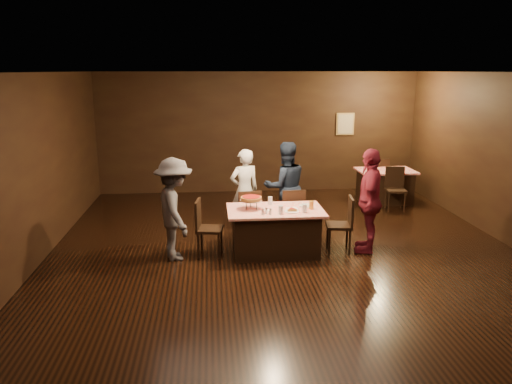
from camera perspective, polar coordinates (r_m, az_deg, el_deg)
The scene contains 23 objects.
room at distance 7.62m, azimuth 4.10°, elevation 6.99°, with size 10.00×10.04×3.02m.
main_table at distance 8.45m, azimuth 2.19°, elevation -4.49°, with size 1.60×1.00×0.77m, color red.
back_table at distance 12.08m, azimuth 14.50°, elevation 0.66°, with size 1.30×0.90×0.77m, color red.
chair_far_left at distance 9.10m, azimuth -0.92°, elevation -2.55°, with size 0.42×0.42×0.95m, color black.
chair_far_right at distance 9.19m, azimuth 4.06°, elevation -2.42°, with size 0.42×0.42×0.95m, color black.
chair_end_left at distance 8.36m, azimuth -5.32°, elevation -4.11°, with size 0.42×0.42×0.95m, color black.
chair_end_right at distance 8.64m, azimuth 9.47°, elevation -3.65°, with size 0.42×0.42×0.95m, color black.
chair_back_near at distance 11.42m, azimuth 15.69°, elevation 0.31°, with size 0.42×0.42×0.95m, color black.
chair_back_far at distance 12.61m, azimuth 13.62°, elevation 1.68°, with size 0.42×0.42×0.95m, color black.
diner_white_jacket at distance 9.51m, azimuth -1.33°, elevation 0.18°, with size 0.58×0.38×1.60m, color silver.
diner_navy_hoodie at distance 9.54m, azimuth 3.37°, elevation 0.60°, with size 0.84×0.65×1.73m, color #151E30.
diner_grey_knit at distance 8.18m, azimuth -9.30°, elevation -1.96°, with size 1.09×0.62×1.68m, color #4F4F53.
diner_red_shirt at distance 8.62m, azimuth 12.85°, elevation -0.97°, with size 1.04×0.43×1.78m, color maroon.
pizza_stand at distance 8.30m, azimuth -0.56°, elevation -0.75°, with size 0.38×0.38×0.22m.
plate_with_slice at distance 8.20m, azimuth 4.11°, elevation -2.10°, with size 0.25×0.25×0.06m.
plate_empty at distance 8.57m, azimuth 5.73°, elevation -1.56°, with size 0.25×0.25×0.01m, color white.
glass_front_left at distance 8.04m, azimuth 2.85°, elevation -2.07°, with size 0.08×0.08×0.14m, color silver.
glass_front_right at distance 8.16m, azimuth 5.58°, elevation -1.89°, with size 0.08×0.08×0.14m, color silver.
glass_amber at distance 8.37m, azimuth 6.34°, elevation -1.50°, with size 0.08×0.08×0.14m, color #BF7F26.
glass_back at distance 8.60m, azimuth 1.63°, elevation -1.00°, with size 0.08×0.08×0.14m, color silver.
condiments at distance 8.04m, azimuth 1.21°, elevation -2.22°, with size 0.17×0.10×0.09m.
napkin_center at distance 8.38m, azimuth 4.25°, elevation -1.90°, with size 0.16×0.16×0.01m, color white.
napkin_left at distance 8.28m, azimuth 1.23°, elevation -2.08°, with size 0.16×0.16×0.01m, color white.
Camera 1 is at (-1.24, -7.46, 3.03)m, focal length 35.00 mm.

